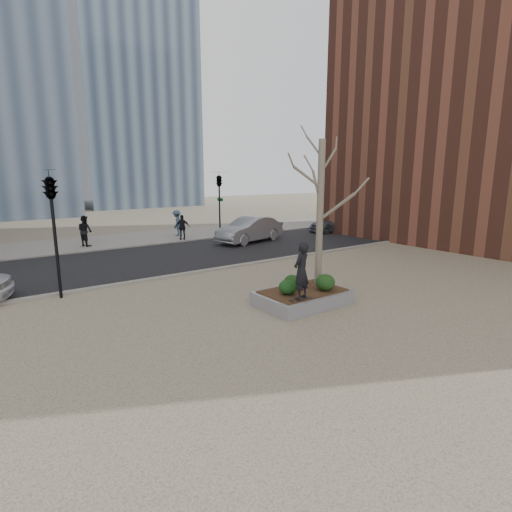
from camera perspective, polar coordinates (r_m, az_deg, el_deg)
ground at (r=13.13m, az=3.40°, el=-7.69°), size 120.00×120.00×0.00m
street at (r=21.53m, az=-13.72°, el=-0.31°), size 60.00×8.00×0.02m
far_sidewalk at (r=28.04m, az=-19.21°, el=2.09°), size 60.00×6.00×0.02m
planter at (r=13.68m, az=6.67°, el=-5.95°), size 3.00×2.00×0.45m
planter_mulch at (r=13.61m, az=6.69°, el=-4.96°), size 2.70×1.70×0.04m
sycamore_tree at (r=13.97m, az=9.23°, el=9.23°), size 2.80×2.80×6.60m
shrub_left at (r=13.05m, az=4.54°, el=-4.44°), size 0.57×0.57×0.49m
shrub_middle at (r=13.67m, az=5.19°, el=-3.71°), size 0.57×0.57×0.49m
shrub_right at (r=13.65m, az=9.86°, el=-3.72°), size 0.65×0.65×0.55m
skateboard at (r=12.61m, az=6.40°, el=-6.22°), size 0.80×0.28×0.08m
skateboarder at (r=12.36m, az=6.49°, el=-2.13°), size 0.74×0.60×1.78m
car_silver at (r=25.82m, az=-0.89°, el=3.80°), size 5.15×2.76×1.61m
car_third at (r=31.20m, az=11.61°, el=4.65°), size 4.87×3.01×1.32m
pedestrian_a at (r=26.38m, az=-23.23°, el=3.32°), size 1.00×1.11×1.87m
pedestrian_b at (r=28.97m, az=-11.24°, el=4.66°), size 1.26×1.35×1.83m
pedestrian_c at (r=27.15m, az=-10.46°, el=4.06°), size 1.04×0.62×1.67m
traffic_light_near at (r=15.48m, az=-26.78°, el=2.63°), size 0.60×2.48×4.50m
traffic_light_far at (r=28.20m, az=-5.23°, el=7.32°), size 0.60×2.48×4.50m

